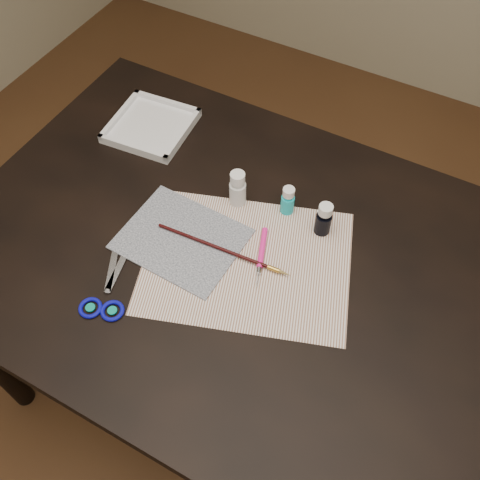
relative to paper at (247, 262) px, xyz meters
The scene contains 11 objects.
ground 0.76m from the paper, 151.41° to the left, with size 3.50×3.50×0.02m, color #422614.
table 0.38m from the paper, 151.41° to the left, with size 1.30×0.90×0.75m, color black.
paper is the anchor object (origin of this frame).
canvas 0.16m from the paper, behind, with size 0.26×0.21×0.00m, color black.
paint_bottle_white 0.18m from the paper, 125.22° to the left, with size 0.04×0.04×0.10m, color silver.
paint_bottle_cyan 0.18m from the paper, 84.99° to the left, with size 0.03×0.03×0.08m, color #14B9C9.
paint_bottle_navy 0.20m from the paper, 54.72° to the left, with size 0.04×0.04×0.09m, color black.
paintbrush 0.06m from the paper, behind, with size 0.32×0.01×0.01m, color black, non-canonical shape.
craft_knife 0.03m from the paper, 40.13° to the left, with size 0.16×0.01×0.01m, color #FB2095, non-canonical shape.
scissors 0.30m from the paper, 140.26° to the right, with size 0.19×0.10×0.01m, color silver, non-canonical shape.
palette_tray 0.49m from the paper, 149.07° to the left, with size 0.20×0.20×0.02m, color white.
Camera 1 is at (0.32, -0.58, 1.73)m, focal length 40.00 mm.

